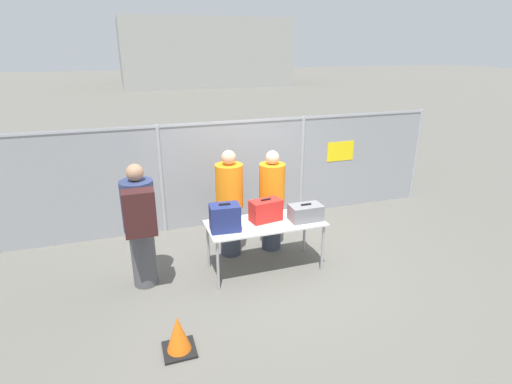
{
  "coord_description": "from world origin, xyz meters",
  "views": [
    {
      "loc": [
        -1.95,
        -5.21,
        3.24
      ],
      "look_at": [
        -0.03,
        0.48,
        1.05
      ],
      "focal_mm": 28.0,
      "sensor_mm": 36.0,
      "label": 1
    }
  ],
  "objects_px": {
    "inspection_table": "(265,226)",
    "suitcase_grey": "(306,213)",
    "utility_trailer": "(244,179)",
    "traveler_hooded": "(140,223)",
    "security_worker_near": "(272,199)",
    "security_worker_far": "(230,202)",
    "suitcase_red": "(266,210)",
    "suitcase_navy": "(225,218)",
    "traffic_cone": "(178,336)"
  },
  "relations": [
    {
      "from": "inspection_table",
      "to": "suitcase_red",
      "type": "xyz_separation_m",
      "value": [
        0.03,
        0.07,
        0.22
      ]
    },
    {
      "from": "inspection_table",
      "to": "security_worker_far",
      "type": "relative_size",
      "value": 0.99
    },
    {
      "from": "security_worker_near",
      "to": "security_worker_far",
      "type": "xyz_separation_m",
      "value": [
        -0.71,
        0.02,
        0.03
      ]
    },
    {
      "from": "security_worker_far",
      "to": "traveler_hooded",
      "type": "bearing_deg",
      "value": 34.01
    },
    {
      "from": "inspection_table",
      "to": "traffic_cone",
      "type": "distance_m",
      "value": 2.12
    },
    {
      "from": "inspection_table",
      "to": "suitcase_navy",
      "type": "height_order",
      "value": "suitcase_navy"
    },
    {
      "from": "inspection_table",
      "to": "suitcase_red",
      "type": "bearing_deg",
      "value": 65.39
    },
    {
      "from": "traveler_hooded",
      "to": "suitcase_red",
      "type": "bearing_deg",
      "value": -11.25
    },
    {
      "from": "suitcase_grey",
      "to": "traffic_cone",
      "type": "xyz_separation_m",
      "value": [
        -2.13,
        -1.27,
        -0.69
      ]
    },
    {
      "from": "inspection_table",
      "to": "suitcase_red",
      "type": "distance_m",
      "value": 0.24
    },
    {
      "from": "suitcase_grey",
      "to": "suitcase_navy",
      "type": "bearing_deg",
      "value": 178.04
    },
    {
      "from": "suitcase_red",
      "to": "utility_trailer",
      "type": "distance_m",
      "value": 3.31
    },
    {
      "from": "traveler_hooded",
      "to": "utility_trailer",
      "type": "distance_m",
      "value": 4.05
    },
    {
      "from": "suitcase_red",
      "to": "security_worker_far",
      "type": "height_order",
      "value": "security_worker_far"
    },
    {
      "from": "suitcase_grey",
      "to": "traveler_hooded",
      "type": "xyz_separation_m",
      "value": [
        -2.38,
        0.2,
        0.09
      ]
    },
    {
      "from": "inspection_table",
      "to": "suitcase_grey",
      "type": "xyz_separation_m",
      "value": [
        0.61,
        -0.1,
        0.18
      ]
    },
    {
      "from": "suitcase_red",
      "to": "security_worker_far",
      "type": "relative_size",
      "value": 0.28
    },
    {
      "from": "suitcase_navy",
      "to": "inspection_table",
      "type": "bearing_deg",
      "value": 5.65
    },
    {
      "from": "traffic_cone",
      "to": "security_worker_near",
      "type": "bearing_deg",
      "value": 46.91
    },
    {
      "from": "traffic_cone",
      "to": "inspection_table",
      "type": "bearing_deg",
      "value": 42.0
    },
    {
      "from": "inspection_table",
      "to": "traveler_hooded",
      "type": "relative_size",
      "value": 0.97
    },
    {
      "from": "suitcase_red",
      "to": "traveler_hooded",
      "type": "distance_m",
      "value": 1.81
    },
    {
      "from": "utility_trailer",
      "to": "security_worker_far",
      "type": "bearing_deg",
      "value": -111.84
    },
    {
      "from": "security_worker_far",
      "to": "utility_trailer",
      "type": "relative_size",
      "value": 0.39
    },
    {
      "from": "inspection_table",
      "to": "suitcase_grey",
      "type": "height_order",
      "value": "suitcase_grey"
    },
    {
      "from": "suitcase_navy",
      "to": "suitcase_grey",
      "type": "distance_m",
      "value": 1.24
    },
    {
      "from": "suitcase_red",
      "to": "security_worker_far",
      "type": "distance_m",
      "value": 0.7
    },
    {
      "from": "suitcase_red",
      "to": "traffic_cone",
      "type": "xyz_separation_m",
      "value": [
        -1.56,
        -1.45,
        -0.74
      ]
    },
    {
      "from": "security_worker_far",
      "to": "utility_trailer",
      "type": "distance_m",
      "value": 2.87
    },
    {
      "from": "inspection_table",
      "to": "security_worker_near",
      "type": "height_order",
      "value": "security_worker_near"
    },
    {
      "from": "traveler_hooded",
      "to": "security_worker_near",
      "type": "xyz_separation_m",
      "value": [
        2.11,
        0.52,
        -0.11
      ]
    },
    {
      "from": "utility_trailer",
      "to": "suitcase_red",
      "type": "bearing_deg",
      "value": -101.46
    },
    {
      "from": "suitcase_navy",
      "to": "security_worker_far",
      "type": "relative_size",
      "value": 0.25
    },
    {
      "from": "suitcase_grey",
      "to": "traveler_hooded",
      "type": "bearing_deg",
      "value": 175.12
    },
    {
      "from": "utility_trailer",
      "to": "suitcase_grey",
      "type": "bearing_deg",
      "value": -91.23
    },
    {
      "from": "suitcase_red",
      "to": "security_worker_far",
      "type": "bearing_deg",
      "value": 125.11
    },
    {
      "from": "suitcase_grey",
      "to": "security_worker_near",
      "type": "xyz_separation_m",
      "value": [
        -0.27,
        0.73,
        -0.02
      ]
    },
    {
      "from": "suitcase_navy",
      "to": "security_worker_near",
      "type": "distance_m",
      "value": 1.19
    },
    {
      "from": "suitcase_grey",
      "to": "security_worker_far",
      "type": "height_order",
      "value": "security_worker_far"
    },
    {
      "from": "inspection_table",
      "to": "security_worker_near",
      "type": "bearing_deg",
      "value": 61.31
    },
    {
      "from": "suitcase_navy",
      "to": "security_worker_far",
      "type": "bearing_deg",
      "value": 69.83
    },
    {
      "from": "suitcase_red",
      "to": "suitcase_grey",
      "type": "height_order",
      "value": "suitcase_red"
    },
    {
      "from": "security_worker_near",
      "to": "security_worker_far",
      "type": "bearing_deg",
      "value": 13.87
    },
    {
      "from": "inspection_table",
      "to": "suitcase_red",
      "type": "height_order",
      "value": "suitcase_red"
    },
    {
      "from": "security_worker_near",
      "to": "utility_trailer",
      "type": "relative_size",
      "value": 0.37
    },
    {
      "from": "security_worker_far",
      "to": "utility_trailer",
      "type": "height_order",
      "value": "security_worker_far"
    },
    {
      "from": "security_worker_near",
      "to": "traffic_cone",
      "type": "xyz_separation_m",
      "value": [
        -1.87,
        -1.99,
        -0.67
      ]
    },
    {
      "from": "suitcase_grey",
      "to": "utility_trailer",
      "type": "height_order",
      "value": "suitcase_grey"
    },
    {
      "from": "suitcase_navy",
      "to": "suitcase_red",
      "type": "bearing_deg",
      "value": 11.43
    },
    {
      "from": "suitcase_red",
      "to": "utility_trailer",
      "type": "height_order",
      "value": "suitcase_red"
    }
  ]
}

